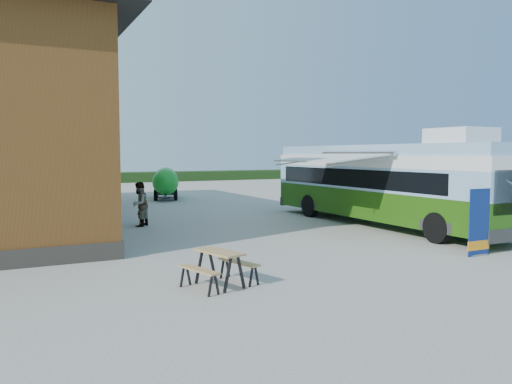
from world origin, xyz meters
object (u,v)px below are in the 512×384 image
bus (383,181)px  slurry_tanker (166,181)px  person_a (142,206)px  picnic_table (220,260)px  person_b (139,204)px  banner (479,229)px

bus → slurry_tanker: 16.30m
person_a → slurry_tanker: size_ratio=0.30×
picnic_table → person_b: size_ratio=0.93×
slurry_tanker → bus: bearing=-57.0°
slurry_tanker → person_a: bearing=-94.2°
picnic_table → person_a: 10.31m
person_a → slurry_tanker: 11.91m
person_a → person_b: (-0.21, -0.35, 0.11)m
banner → slurry_tanker: size_ratio=0.37×
picnic_table → person_a: (0.76, 10.28, 0.20)m
bus → person_b: (-9.06, 4.12, -0.92)m
banner → picnic_table: bearing=177.8°
slurry_tanker → person_b: bearing=-94.6°
person_b → slurry_tanker: size_ratio=0.34×
bus → picnic_table: 11.30m
person_a → bus: bearing=-78.8°
person_a → slurry_tanker: slurry_tanker is taller
banner → slurry_tanker: slurry_tanker is taller
bus → person_b: 10.00m
bus → person_b: bus is taller
bus → person_b: size_ratio=6.88×
person_a → picnic_table: bearing=-146.2°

